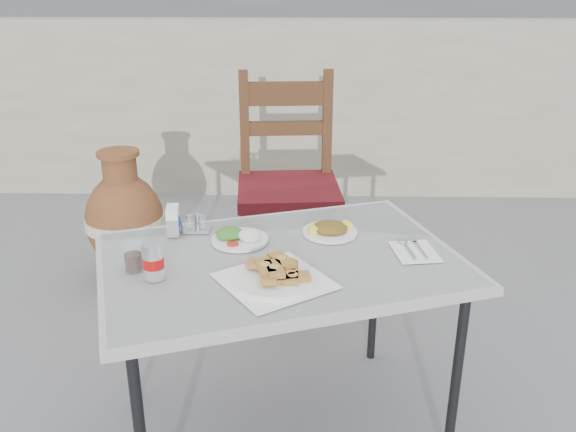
{
  "coord_description": "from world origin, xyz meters",
  "views": [
    {
      "loc": [
        0.15,
        -1.73,
        1.49
      ],
      "look_at": [
        0.11,
        0.03,
        0.78
      ],
      "focal_mm": 38.0,
      "sensor_mm": 36.0,
      "label": 1
    }
  ],
  "objects_px": {
    "salad_rice_plate": "(239,236)",
    "condiment_caddy": "(197,225)",
    "terracotta_urn": "(125,222)",
    "cafe_table": "(280,270)",
    "soda_can": "(153,261)",
    "salad_chopped_plate": "(330,229)",
    "cola_glass": "(133,258)",
    "napkin_holder": "(173,220)",
    "pide_plate": "(275,273)",
    "chair": "(288,184)"
  },
  "relations": [
    {
      "from": "salad_rice_plate",
      "to": "condiment_caddy",
      "type": "relative_size",
      "value": 2.13
    },
    {
      "from": "terracotta_urn",
      "to": "cafe_table",
      "type": "bearing_deg",
      "value": -53.26
    },
    {
      "from": "soda_can",
      "to": "condiment_caddy",
      "type": "relative_size",
      "value": 1.24
    },
    {
      "from": "cafe_table",
      "to": "salad_chopped_plate",
      "type": "bearing_deg",
      "value": 49.08
    },
    {
      "from": "cola_glass",
      "to": "terracotta_urn",
      "type": "relative_size",
      "value": 0.12
    },
    {
      "from": "napkin_holder",
      "to": "cafe_table",
      "type": "bearing_deg",
      "value": -32.84
    },
    {
      "from": "soda_can",
      "to": "cafe_table",
      "type": "bearing_deg",
      "value": 22.68
    },
    {
      "from": "salad_chopped_plate",
      "to": "napkin_holder",
      "type": "bearing_deg",
      "value": -178.95
    },
    {
      "from": "soda_can",
      "to": "condiment_caddy",
      "type": "bearing_deg",
      "value": 79.37
    },
    {
      "from": "salad_rice_plate",
      "to": "salad_chopped_plate",
      "type": "bearing_deg",
      "value": 13.34
    },
    {
      "from": "cafe_table",
      "to": "salad_rice_plate",
      "type": "height_order",
      "value": "salad_rice_plate"
    },
    {
      "from": "cafe_table",
      "to": "condiment_caddy",
      "type": "distance_m",
      "value": 0.36
    },
    {
      "from": "condiment_caddy",
      "to": "soda_can",
      "type": "bearing_deg",
      "value": -100.63
    },
    {
      "from": "soda_can",
      "to": "cola_glass",
      "type": "bearing_deg",
      "value": 144.39
    },
    {
      "from": "salad_rice_plate",
      "to": "napkin_holder",
      "type": "distance_m",
      "value": 0.24
    },
    {
      "from": "cafe_table",
      "to": "pide_plate",
      "type": "bearing_deg",
      "value": -93.77
    },
    {
      "from": "cola_glass",
      "to": "chair",
      "type": "distance_m",
      "value": 1.23
    },
    {
      "from": "cafe_table",
      "to": "napkin_holder",
      "type": "bearing_deg",
      "value": 154.44
    },
    {
      "from": "salad_chopped_plate",
      "to": "condiment_caddy",
      "type": "height_order",
      "value": "condiment_caddy"
    },
    {
      "from": "soda_can",
      "to": "napkin_holder",
      "type": "distance_m",
      "value": 0.33
    },
    {
      "from": "cola_glass",
      "to": "salad_rice_plate",
      "type": "bearing_deg",
      "value": 35.62
    },
    {
      "from": "pide_plate",
      "to": "chair",
      "type": "height_order",
      "value": "chair"
    },
    {
      "from": "cafe_table",
      "to": "salad_rice_plate",
      "type": "xyz_separation_m",
      "value": [
        -0.14,
        0.11,
        0.06
      ]
    },
    {
      "from": "salad_rice_plate",
      "to": "cola_glass",
      "type": "distance_m",
      "value": 0.36
    },
    {
      "from": "cafe_table",
      "to": "soda_can",
      "type": "bearing_deg",
      "value": -157.32
    },
    {
      "from": "napkin_holder",
      "to": "condiment_caddy",
      "type": "xyz_separation_m",
      "value": [
        0.08,
        0.02,
        -0.03
      ]
    },
    {
      "from": "condiment_caddy",
      "to": "chair",
      "type": "distance_m",
      "value": 0.9
    },
    {
      "from": "cafe_table",
      "to": "soda_can",
      "type": "height_order",
      "value": "soda_can"
    },
    {
      "from": "condiment_caddy",
      "to": "terracotta_urn",
      "type": "height_order",
      "value": "condiment_caddy"
    },
    {
      "from": "soda_can",
      "to": "condiment_caddy",
      "type": "distance_m",
      "value": 0.36
    },
    {
      "from": "pide_plate",
      "to": "condiment_caddy",
      "type": "bearing_deg",
      "value": 128.09
    },
    {
      "from": "salad_chopped_plate",
      "to": "chair",
      "type": "relative_size",
      "value": 0.17
    },
    {
      "from": "terracotta_urn",
      "to": "chair",
      "type": "bearing_deg",
      "value": -4.36
    },
    {
      "from": "cola_glass",
      "to": "condiment_caddy",
      "type": "bearing_deg",
      "value": 64.53
    },
    {
      "from": "salad_chopped_plate",
      "to": "chair",
      "type": "xyz_separation_m",
      "value": [
        -0.16,
        0.86,
        -0.13
      ]
    },
    {
      "from": "salad_rice_plate",
      "to": "terracotta_urn",
      "type": "distance_m",
      "value": 1.26
    },
    {
      "from": "condiment_caddy",
      "to": "chair",
      "type": "height_order",
      "value": "chair"
    },
    {
      "from": "cafe_table",
      "to": "pide_plate",
      "type": "xyz_separation_m",
      "value": [
        -0.01,
        -0.16,
        0.07
      ]
    },
    {
      "from": "cola_glass",
      "to": "terracotta_urn",
      "type": "bearing_deg",
      "value": 108.11
    },
    {
      "from": "salad_rice_plate",
      "to": "napkin_holder",
      "type": "xyz_separation_m",
      "value": [
        -0.23,
        0.06,
        0.03
      ]
    },
    {
      "from": "cola_glass",
      "to": "condiment_caddy",
      "type": "height_order",
      "value": "cola_glass"
    },
    {
      "from": "napkin_holder",
      "to": "salad_rice_plate",
      "type": "bearing_deg",
      "value": -22.37
    },
    {
      "from": "condiment_caddy",
      "to": "cola_glass",
      "type": "bearing_deg",
      "value": -115.47
    },
    {
      "from": "salad_rice_plate",
      "to": "terracotta_urn",
      "type": "height_order",
      "value": "salad_rice_plate"
    },
    {
      "from": "salad_rice_plate",
      "to": "terracotta_urn",
      "type": "relative_size",
      "value": 0.27
    },
    {
      "from": "salad_rice_plate",
      "to": "soda_can",
      "type": "height_order",
      "value": "soda_can"
    },
    {
      "from": "salad_rice_plate",
      "to": "napkin_holder",
      "type": "relative_size",
      "value": 2.0
    },
    {
      "from": "pide_plate",
      "to": "cola_glass",
      "type": "height_order",
      "value": "cola_glass"
    },
    {
      "from": "pide_plate",
      "to": "condiment_caddy",
      "type": "xyz_separation_m",
      "value": [
        -0.28,
        0.36,
        -0.0
      ]
    },
    {
      "from": "pide_plate",
      "to": "terracotta_urn",
      "type": "distance_m",
      "value": 1.55
    }
  ]
}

